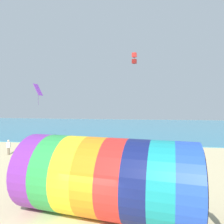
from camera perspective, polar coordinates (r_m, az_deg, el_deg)
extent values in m
cube|color=teal|center=(46.02, 4.84, -4.21)|extent=(120.00, 40.00, 0.10)
cylinder|color=purple|center=(11.82, -19.42, -15.24)|extent=(1.62, 3.91, 3.79)
cylinder|color=green|center=(11.27, -14.89, -16.08)|extent=(1.62, 3.91, 3.79)
cylinder|color=yellow|center=(10.79, -9.89, -16.89)|extent=(1.62, 3.91, 3.79)
cylinder|color=orange|center=(10.39, -4.42, -17.63)|extent=(1.62, 3.91, 3.79)
cylinder|color=red|center=(10.09, 1.47, -18.26)|extent=(1.62, 3.91, 3.79)
cylinder|color=navy|center=(9.89, 7.69, -18.72)|extent=(1.62, 3.91, 3.79)
cylinder|color=teal|center=(9.80, 14.13, -18.98)|extent=(1.62, 3.91, 3.79)
cylinder|color=blue|center=(9.83, 20.63, -19.01)|extent=(1.62, 3.91, 3.79)
cylinder|color=black|center=(9.88, 23.96, -18.94)|extent=(0.59, 3.46, 3.49)
cube|color=red|center=(17.61, 6.38, 15.88)|extent=(0.43, 0.43, 0.36)
cube|color=maroon|center=(17.50, 6.37, 14.17)|extent=(0.43, 0.43, 0.36)
cylinder|color=black|center=(17.55, 6.38, 15.03)|extent=(0.02, 0.02, 0.95)
cube|color=purple|center=(27.45, -20.37, 6.00)|extent=(0.77, 1.14, 1.50)
cylinder|color=#4C1E6B|center=(27.40, -20.33, 3.62)|extent=(0.03, 0.03, 1.66)
cylinder|color=#383D56|center=(15.28, -17.12, -17.03)|extent=(0.24, 0.24, 0.77)
cube|color=#338C4C|center=(15.07, -17.15, -14.60)|extent=(0.34, 0.42, 0.58)
sphere|color=tan|center=(14.95, -17.17, -13.08)|extent=(0.21, 0.21, 0.21)
cylinder|color=#726651|center=(24.13, -27.43, -9.90)|extent=(0.24, 0.24, 0.78)
cube|color=white|center=(24.00, -27.47, -8.30)|extent=(0.38, 0.25, 0.59)
sphere|color=beige|center=(23.93, -27.49, -7.31)|extent=(0.21, 0.21, 0.21)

